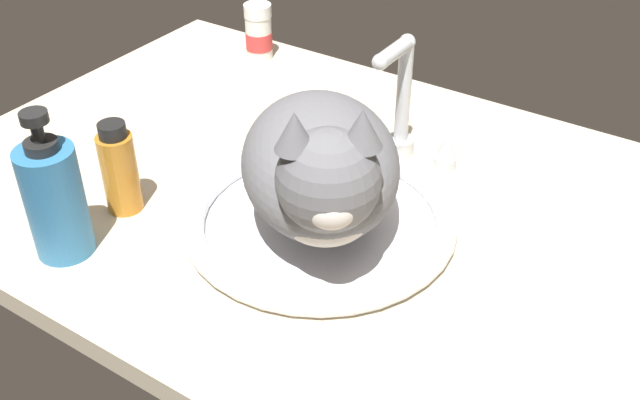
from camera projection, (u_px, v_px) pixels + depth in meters
countertop at (367, 218)px, 97.10cm from camera, size 119.28×71.52×3.00cm
sink_basin at (320, 218)px, 92.53cm from camera, size 33.82×33.82×2.68cm
faucet at (400, 111)px, 102.74cm from camera, size 17.30×10.21×17.96cm
cat at (322, 167)px, 85.39cm from camera, size 30.55×32.42×19.33cm
pill_bottle at (259, 33)px, 130.50cm from camera, size 4.77×4.77×9.67cm
soap_pump_bottle at (55, 199)px, 85.23cm from camera, size 6.77×6.77×18.63cm
amber_bottle at (119, 170)px, 93.04cm from camera, size 4.52×4.52×12.34cm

